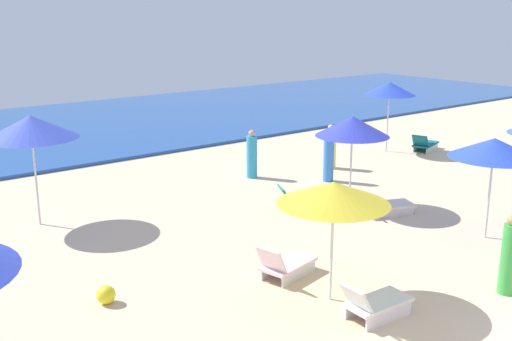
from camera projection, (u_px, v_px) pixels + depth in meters
ocean at (41, 131)px, 26.08m from camera, size 60.00×13.60×0.12m
umbrella_0 at (494, 148)px, 13.59m from camera, size 1.99×1.99×2.35m
umbrella_1 at (334, 193)px, 10.60m from camera, size 2.00×2.00×2.23m
lounge_chair_1_0 at (285, 265)px, 11.96m from camera, size 1.39×0.85×0.78m
lounge_chair_1_1 at (374, 303)px, 10.37m from camera, size 1.31×0.64×0.74m
umbrella_2 at (389, 89)px, 22.07m from camera, size 1.88×1.88×2.57m
lounge_chair_2_0 at (425, 144)px, 22.70m from camera, size 1.53×0.98×0.69m
umbrella_6 at (352, 126)px, 15.70m from camera, size 1.92×1.92×2.46m
lounge_chair_6_0 at (304, 201)px, 16.00m from camera, size 1.58×1.18×0.69m
lounge_chair_6_1 at (383, 205)px, 15.69m from camera, size 1.64×1.14×0.62m
umbrella_8 at (31, 127)px, 14.37m from camera, size 2.20×2.20×2.71m
beachgoer_1 at (509, 255)px, 11.18m from camera, size 0.34×0.34×1.59m
beachgoer_4 at (329, 158)px, 18.58m from camera, size 0.43×0.43×1.58m
beachgoer_5 at (330, 148)px, 20.14m from camera, size 0.52×0.52×1.46m
beachgoer_6 at (252, 156)px, 18.99m from camera, size 0.39×0.39×1.51m
beach_ball_0 at (106, 295)px, 10.92m from camera, size 0.34×0.34×0.34m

